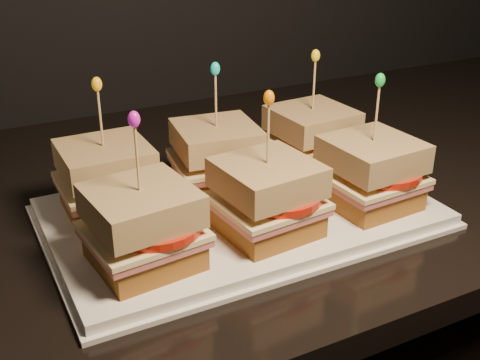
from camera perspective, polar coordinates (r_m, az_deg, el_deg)
name	(u,v)px	position (r m, az deg, el deg)	size (l,w,h in m)	color
granite_slab	(296,172)	(0.94, 5.37, 0.75)	(2.24, 0.74, 0.03)	black
platter	(240,213)	(0.76, 0.00, -3.14)	(0.46, 0.29, 0.02)	white
platter_rim	(240,217)	(0.76, 0.00, -3.54)	(0.47, 0.30, 0.01)	white
sandwich_0_bread_bot	(109,200)	(0.76, -12.33, -1.84)	(0.10, 0.10, 0.03)	brown
sandwich_0_ham	(108,187)	(0.75, -12.45, -0.62)	(0.11, 0.11, 0.01)	#BC6158
sandwich_0_cheese	(107,182)	(0.75, -12.50, -0.14)	(0.11, 0.11, 0.01)	#FAE29F
sandwich_0_tomato	(118,176)	(0.74, -11.54, 0.39)	(0.10, 0.10, 0.01)	red
sandwich_0_bread_top	(105,159)	(0.74, -12.71, 1.93)	(0.10, 0.10, 0.03)	brown
sandwich_0_pick	(101,122)	(0.72, -13.07, 5.40)	(0.00, 0.00, 0.09)	tan
sandwich_0_frill	(97,84)	(0.71, -13.42, 8.83)	(0.01, 0.01, 0.02)	#F4B211
sandwich_1_bread_bot	(217,177)	(0.80, -2.18, 0.32)	(0.10, 0.10, 0.03)	brown
sandwich_1_ham	(217,164)	(0.79, -2.20, 1.49)	(0.11, 0.11, 0.01)	#BC6158
sandwich_1_cheese	(217,160)	(0.79, -2.21, 1.95)	(0.11, 0.11, 0.01)	#FAE29F
sandwich_1_tomato	(227,154)	(0.79, -1.24, 2.46)	(0.10, 0.10, 0.01)	red
sandwich_1_bread_top	(217,139)	(0.78, -2.24, 3.93)	(0.10, 0.10, 0.03)	brown
sandwich_1_pick	(216,104)	(0.76, -2.30, 7.24)	(0.00, 0.00, 0.09)	tan
sandwich_1_frill	(215,69)	(0.75, -2.36, 10.50)	(0.01, 0.01, 0.02)	#12C5BC
sandwich_2_bread_bot	(310,157)	(0.87, 6.67, 2.19)	(0.10, 0.10, 0.03)	brown
sandwich_2_ham	(311,145)	(0.86, 6.73, 3.29)	(0.11, 0.11, 0.01)	#BC6158
sandwich_2_cheese	(311,141)	(0.86, 6.75, 3.72)	(0.11, 0.11, 0.01)	#FAE29F
sandwich_2_tomato	(321,136)	(0.86, 7.66, 4.18)	(0.10, 0.10, 0.01)	red
sandwich_2_bread_top	(312,121)	(0.85, 6.85, 5.56)	(0.10, 0.10, 0.03)	brown
sandwich_2_pick	(314,88)	(0.83, 7.02, 8.63)	(0.00, 0.00, 0.09)	tan
sandwich_2_frill	(316,56)	(0.82, 7.18, 11.63)	(0.01, 0.01, 0.02)	yellow
sandwich_3_bread_bot	(144,251)	(0.65, -9.05, -6.67)	(0.10, 0.10, 0.03)	brown
sandwich_3_ham	(143,236)	(0.64, -9.16, -5.30)	(0.11, 0.11, 0.01)	#BC6158
sandwich_3_cheese	(143,231)	(0.63, -9.20, -4.75)	(0.11, 0.11, 0.01)	#FAE29F
sandwich_3_tomato	(155,224)	(0.63, -8.03, -4.17)	(0.10, 0.10, 0.01)	red
sandwich_3_bread_top	(141,205)	(0.62, -9.38, -2.39)	(0.10, 0.10, 0.03)	brown
sandwich_3_pick	(137,163)	(0.60, -9.70, 1.63)	(0.00, 0.00, 0.09)	tan
sandwich_3_frill	(134,119)	(0.58, -10.02, 5.69)	(0.01, 0.01, 0.02)	#C419AC
sandwich_4_bread_bot	(266,220)	(0.70, 2.51, -3.80)	(0.10, 0.10, 0.03)	brown
sandwich_4_ham	(267,206)	(0.69, 2.54, -2.50)	(0.11, 0.11, 0.01)	#BC6158
sandwich_4_cheese	(267,201)	(0.68, 2.55, -1.98)	(0.11, 0.11, 0.01)	#FAE29F
sandwich_4_tomato	(279,195)	(0.68, 3.69, -1.41)	(0.10, 0.10, 0.01)	red
sandwich_4_bread_top	(267,177)	(0.67, 2.60, 0.25)	(0.10, 0.10, 0.03)	brown
sandwich_4_pick	(268,138)	(0.65, 2.68, 4.02)	(0.00, 0.00, 0.09)	tan
sandwich_4_frill	(269,98)	(0.64, 2.76, 7.79)	(0.01, 0.01, 0.02)	orange
sandwich_5_bread_bot	(369,194)	(0.77, 12.09, -1.29)	(0.10, 0.10, 0.03)	brown
sandwich_5_ham	(370,181)	(0.77, 12.21, -0.09)	(0.11, 0.11, 0.01)	#BC6158
sandwich_5_cheese	(370,176)	(0.76, 12.26, 0.39)	(0.11, 0.11, 0.01)	#FAE29F
sandwich_5_tomato	(382,170)	(0.76, 13.29, 0.91)	(0.10, 0.10, 0.01)	red
sandwich_5_bread_top	(373,154)	(0.75, 12.46, 2.43)	(0.10, 0.10, 0.03)	brown
sandwich_5_pick	(376,117)	(0.73, 12.80, 5.84)	(0.00, 0.00, 0.09)	tan
sandwich_5_frill	(380,80)	(0.72, 13.15, 9.21)	(0.01, 0.01, 0.02)	green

